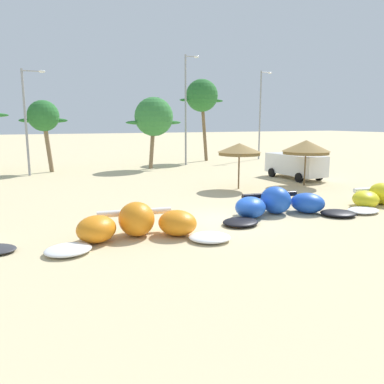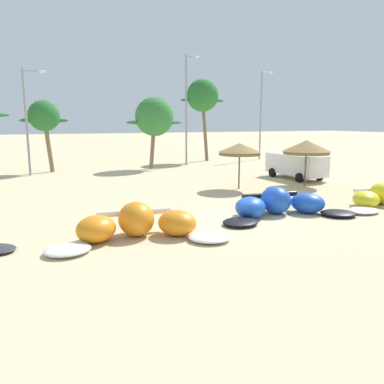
{
  "view_description": "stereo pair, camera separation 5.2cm",
  "coord_description": "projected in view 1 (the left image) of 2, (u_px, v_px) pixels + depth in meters",
  "views": [
    {
      "loc": [
        -7.79,
        -14.23,
        4.29
      ],
      "look_at": [
        -0.58,
        2.0,
        1.0
      ],
      "focal_mm": 35.6,
      "sensor_mm": 36.0,
      "label": 1
    },
    {
      "loc": [
        -7.74,
        -14.25,
        4.29
      ],
      "look_at": [
        -0.58,
        2.0,
        1.0
      ],
      "focal_mm": 35.6,
      "sensor_mm": 36.0,
      "label": 2
    }
  ],
  "objects": [
    {
      "name": "beach_umbrella_near_van",
      "position": [
        239.0,
        149.0,
        24.27
      ],
      "size": [
        2.78,
        2.78,
        2.95
      ],
      "color": "brown",
      "rests_on": "ground"
    },
    {
      "name": "lamppost_west",
      "position": [
        27.0,
        116.0,
        30.03
      ],
      "size": [
        1.81,
        0.24,
        8.34
      ],
      "color": "gray",
      "rests_on": "ground"
    },
    {
      "name": "palm_left_of_gap",
      "position": [
        43.0,
        117.0,
        32.0
      ],
      "size": [
        3.9,
        2.6,
        6.09
      ],
      "color": "#7F6647",
      "rests_on": "ground"
    },
    {
      "name": "lamppost_west_center",
      "position": [
        187.0,
        106.0,
        37.29
      ],
      "size": [
        1.5,
        0.24,
        10.64
      ],
      "color": "gray",
      "rests_on": "ground"
    },
    {
      "name": "parked_van",
      "position": [
        294.0,
        164.0,
        29.06
      ],
      "size": [
        2.32,
        5.07,
        1.84
      ],
      "color": "white",
      "rests_on": "ground"
    },
    {
      "name": "kite_left",
      "position": [
        138.0,
        225.0,
        14.12
      ],
      "size": [
        6.79,
        3.53,
        1.3
      ],
      "color": "white",
      "rests_on": "ground"
    },
    {
      "name": "palm_center_right",
      "position": [
        202.0,
        96.0,
        41.03
      ],
      "size": [
        5.21,
        3.47,
        8.81
      ],
      "color": "brown",
      "rests_on": "ground"
    },
    {
      "name": "ground_plane",
      "position": [
        223.0,
        221.0,
        16.68
      ],
      "size": [
        260.0,
        260.0,
        0.0
      ],
      "primitive_type": "plane",
      "color": "beige"
    },
    {
      "name": "kite_left_of_center",
      "position": [
        280.0,
        205.0,
        17.68
      ],
      "size": [
        6.92,
        3.46,
        1.28
      ],
      "color": "black",
      "rests_on": "ground"
    },
    {
      "name": "beach_umbrella_middle",
      "position": [
        306.0,
        147.0,
        25.58
      ],
      "size": [
        3.2,
        3.2,
        3.08
      ],
      "color": "brown",
      "rests_on": "ground"
    },
    {
      "name": "palm_center_left",
      "position": [
        154.0,
        117.0,
        34.7
      ],
      "size": [
        5.29,
        3.53,
        6.51
      ],
      "color": "#7F6647",
      "rests_on": "ground"
    },
    {
      "name": "lamppost_east_center",
      "position": [
        261.0,
        111.0,
        43.44
      ],
      "size": [
        1.53,
        0.24,
        9.9
      ],
      "color": "gray",
      "rests_on": "ground"
    }
  ]
}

